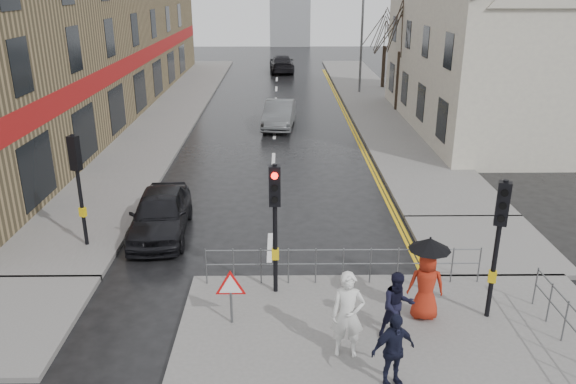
{
  "coord_description": "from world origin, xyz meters",
  "views": [
    {
      "loc": [
        0.36,
        -12.33,
        7.52
      ],
      "look_at": [
        0.56,
        4.1,
        1.38
      ],
      "focal_mm": 35.0,
      "sensor_mm": 36.0,
      "label": 1
    }
  ],
  "objects_px": {
    "pedestrian_b": "(398,305)",
    "car_parked": "(160,213)",
    "pedestrian_d": "(393,350)",
    "car_mid": "(279,114)",
    "pedestrian_a": "(348,315)",
    "pedestrian_with_umbrella": "(427,275)"
  },
  "relations": [
    {
      "from": "pedestrian_d",
      "to": "car_parked",
      "type": "xyz_separation_m",
      "value": [
        -5.94,
        7.37,
        -0.21
      ]
    },
    {
      "from": "pedestrian_b",
      "to": "pedestrian_with_umbrella",
      "type": "distance_m",
      "value": 1.14
    },
    {
      "from": "pedestrian_a",
      "to": "car_parked",
      "type": "height_order",
      "value": "pedestrian_a"
    },
    {
      "from": "pedestrian_b",
      "to": "car_mid",
      "type": "xyz_separation_m",
      "value": [
        -2.64,
        19.84,
        -0.2
      ]
    },
    {
      "from": "pedestrian_a",
      "to": "pedestrian_b",
      "type": "xyz_separation_m",
      "value": [
        1.17,
        0.62,
        -0.18
      ]
    },
    {
      "from": "pedestrian_b",
      "to": "pedestrian_a",
      "type": "bearing_deg",
      "value": -159.2
    },
    {
      "from": "pedestrian_with_umbrella",
      "to": "pedestrian_d",
      "type": "xyz_separation_m",
      "value": [
        -1.2,
        -2.34,
        -0.32
      ]
    },
    {
      "from": "pedestrian_with_umbrella",
      "to": "pedestrian_d",
      "type": "height_order",
      "value": "pedestrian_with_umbrella"
    },
    {
      "from": "pedestrian_d",
      "to": "pedestrian_a",
      "type": "bearing_deg",
      "value": 107.58
    },
    {
      "from": "pedestrian_b",
      "to": "car_parked",
      "type": "distance_m",
      "value": 8.58
    },
    {
      "from": "pedestrian_d",
      "to": "car_mid",
      "type": "distance_m",
      "value": 21.56
    },
    {
      "from": "pedestrian_d",
      "to": "car_mid",
      "type": "xyz_separation_m",
      "value": [
        -2.24,
        21.45,
        -0.21
      ]
    },
    {
      "from": "pedestrian_a",
      "to": "pedestrian_with_umbrella",
      "type": "height_order",
      "value": "pedestrian_with_umbrella"
    },
    {
      "from": "pedestrian_b",
      "to": "pedestrian_d",
      "type": "relative_size",
      "value": 0.98
    },
    {
      "from": "car_parked",
      "to": "car_mid",
      "type": "distance_m",
      "value": 14.55
    },
    {
      "from": "pedestrian_a",
      "to": "pedestrian_d",
      "type": "distance_m",
      "value": 1.25
    },
    {
      "from": "pedestrian_a",
      "to": "pedestrian_with_umbrella",
      "type": "relative_size",
      "value": 0.93
    },
    {
      "from": "pedestrian_b",
      "to": "pedestrian_with_umbrella",
      "type": "xyz_separation_m",
      "value": [
        0.8,
        0.74,
        0.34
      ]
    },
    {
      "from": "pedestrian_b",
      "to": "pedestrian_d",
      "type": "bearing_deg",
      "value": -111.35
    },
    {
      "from": "pedestrian_with_umbrella",
      "to": "car_mid",
      "type": "xyz_separation_m",
      "value": [
        -3.44,
        19.1,
        -0.53
      ]
    },
    {
      "from": "pedestrian_b",
      "to": "car_parked",
      "type": "xyz_separation_m",
      "value": [
        -6.34,
        5.77,
        -0.19
      ]
    },
    {
      "from": "pedestrian_with_umbrella",
      "to": "car_parked",
      "type": "distance_m",
      "value": 8.75
    }
  ]
}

